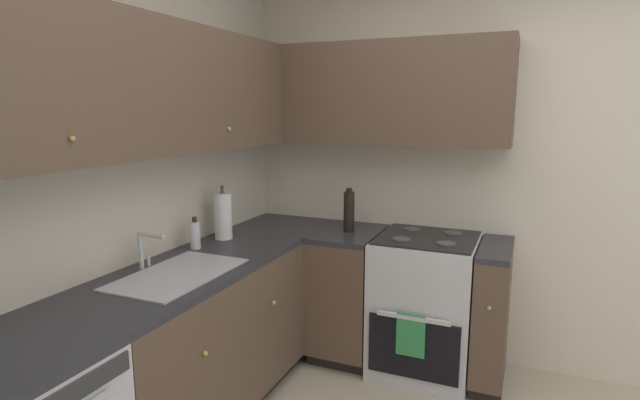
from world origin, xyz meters
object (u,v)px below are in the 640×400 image
paper_towel_roll (223,216)px  oil_bottle (349,211)px  soap_bottle (195,235)px  oven_range (425,303)px

paper_towel_roll → oil_bottle: 0.82m
paper_towel_roll → oil_bottle: size_ratio=1.20×
soap_bottle → paper_towel_roll: paper_towel_roll is taller
soap_bottle → oil_bottle: (0.75, -0.68, 0.05)m
oven_range → paper_towel_roll: size_ratio=2.95×
oven_range → paper_towel_roll: (-0.51, 1.19, 0.58)m
oven_range → soap_bottle: bearing=122.5°
soap_bottle → paper_towel_roll: 0.27m
paper_towel_roll → soap_bottle: bearing=175.6°
soap_bottle → oil_bottle: bearing=-42.3°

